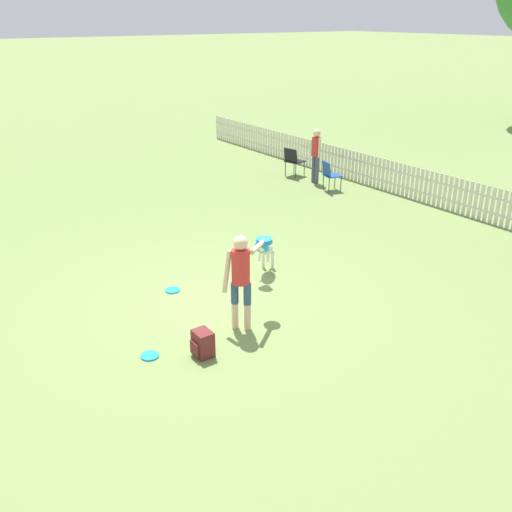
% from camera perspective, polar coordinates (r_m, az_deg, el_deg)
% --- Properties ---
extents(ground_plane, '(240.00, 240.00, 0.00)m').
position_cam_1_polar(ground_plane, '(9.87, -4.61, -4.64)').
color(ground_plane, olive).
extents(handler_person, '(0.61, 1.05, 1.56)m').
position_cam_1_polar(handler_person, '(8.67, -1.37, -1.48)').
color(handler_person, beige).
rests_on(handler_person, ground_plane).
extents(leaping_dog, '(0.81, 0.84, 0.83)m').
position_cam_1_polar(leaping_dog, '(10.68, 0.94, 0.69)').
color(leaping_dog, beige).
rests_on(leaping_dog, ground_plane).
extents(frisbee_near_handler, '(0.27, 0.27, 0.02)m').
position_cam_1_polar(frisbee_near_handler, '(8.52, -10.57, -9.78)').
color(frisbee_near_handler, '#1E8CD8').
rests_on(frisbee_near_handler, ground_plane).
extents(frisbee_near_dog, '(0.27, 0.27, 0.02)m').
position_cam_1_polar(frisbee_near_dog, '(10.34, -8.35, -3.40)').
color(frisbee_near_dog, '#1E8CD8').
rests_on(frisbee_near_dog, ground_plane).
extents(backpack_on_grass, '(0.30, 0.28, 0.39)m').
position_cam_1_polar(backpack_on_grass, '(8.35, -5.37, -8.72)').
color(backpack_on_grass, maroon).
rests_on(backpack_on_grass, ground_plane).
extents(picket_fence, '(23.91, 0.04, 0.88)m').
position_cam_1_polar(picket_fence, '(14.68, 21.36, 5.10)').
color(picket_fence, beige).
rests_on(picket_fence, ground_plane).
extents(folding_chair_blue_left, '(0.53, 0.55, 0.84)m').
position_cam_1_polar(folding_chair_blue_left, '(16.09, 7.39, 8.22)').
color(folding_chair_blue_left, '#333338').
rests_on(folding_chair_blue_left, ground_plane).
extents(folding_chair_green_right, '(0.57, 0.59, 0.87)m').
position_cam_1_polar(folding_chair_green_right, '(17.50, 3.74, 9.62)').
color(folding_chair_green_right, '#333338').
rests_on(folding_chair_green_right, ground_plane).
extents(spectator_standing, '(0.41, 0.27, 1.56)m').
position_cam_1_polar(spectator_standing, '(16.77, 6.02, 10.40)').
color(spectator_standing, '#474C5B').
rests_on(spectator_standing, ground_plane).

